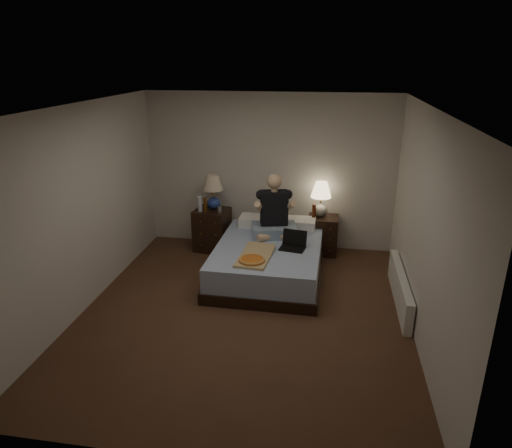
% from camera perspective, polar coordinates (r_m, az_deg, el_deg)
% --- Properties ---
extents(floor, '(4.00, 4.50, 0.00)m').
position_cam_1_polar(floor, '(5.79, -1.45, -11.00)').
color(floor, '#523623').
rests_on(floor, ground).
extents(ceiling, '(4.00, 4.50, 0.00)m').
position_cam_1_polar(ceiling, '(4.98, -1.71, 14.42)').
color(ceiling, white).
rests_on(ceiling, ground).
extents(wall_back, '(4.00, 0.00, 2.50)m').
position_cam_1_polar(wall_back, '(7.39, 1.68, 6.51)').
color(wall_back, silver).
rests_on(wall_back, ground).
extents(wall_front, '(4.00, 0.00, 2.50)m').
position_cam_1_polar(wall_front, '(3.28, -9.01, -12.37)').
color(wall_front, silver).
rests_on(wall_front, ground).
extents(wall_left, '(0.00, 4.50, 2.50)m').
position_cam_1_polar(wall_left, '(5.94, -20.88, 1.71)').
color(wall_left, silver).
rests_on(wall_left, ground).
extents(wall_right, '(0.00, 4.50, 2.50)m').
position_cam_1_polar(wall_right, '(5.28, 20.29, -0.47)').
color(wall_right, silver).
rests_on(wall_right, ground).
extents(bed, '(1.49, 1.97, 0.49)m').
position_cam_1_polar(bed, '(6.58, 1.57, -4.58)').
color(bed, '#6084C1').
rests_on(bed, floor).
extents(nightstand_left, '(0.58, 0.53, 0.68)m').
position_cam_1_polar(nightstand_left, '(7.48, -5.49, -0.69)').
color(nightstand_left, black).
rests_on(nightstand_left, floor).
extents(nightstand_right, '(0.48, 0.43, 0.61)m').
position_cam_1_polar(nightstand_right, '(7.40, 8.32, -1.36)').
color(nightstand_right, black).
rests_on(nightstand_right, floor).
extents(lamp_left, '(0.35, 0.35, 0.56)m').
position_cam_1_polar(lamp_left, '(7.33, -5.36, 4.00)').
color(lamp_left, '#294098').
rests_on(lamp_left, nightstand_left).
extents(lamp_right, '(0.38, 0.38, 0.56)m').
position_cam_1_polar(lamp_right, '(7.23, 8.10, 3.06)').
color(lamp_right, gray).
rests_on(lamp_right, nightstand_right).
extents(water_bottle, '(0.07, 0.07, 0.25)m').
position_cam_1_polar(water_bottle, '(7.26, -7.01, 2.50)').
color(water_bottle, silver).
rests_on(water_bottle, nightstand_left).
extents(soda_can, '(0.07, 0.07, 0.10)m').
position_cam_1_polar(soda_can, '(7.20, -4.59, 1.79)').
color(soda_can, '#ADADA8').
rests_on(soda_can, nightstand_left).
extents(beer_bottle_left, '(0.06, 0.06, 0.23)m').
position_cam_1_polar(beer_bottle_left, '(7.25, -6.35, 2.41)').
color(beer_bottle_left, '#4E2D0B').
rests_on(beer_bottle_left, nightstand_left).
extents(beer_bottle_right, '(0.06, 0.06, 0.23)m').
position_cam_1_polar(beer_bottle_right, '(7.17, 7.25, 1.57)').
color(beer_bottle_right, '#501F0B').
rests_on(beer_bottle_right, nightstand_right).
extents(person, '(0.75, 0.65, 0.93)m').
position_cam_1_polar(person, '(6.67, 2.31, 2.29)').
color(person, black).
rests_on(person, bed).
extents(laptop, '(0.38, 0.33, 0.24)m').
position_cam_1_polar(laptop, '(6.32, 4.59, -2.14)').
color(laptop, black).
rests_on(laptop, bed).
extents(pizza_box, '(0.47, 0.79, 0.08)m').
position_cam_1_polar(pizza_box, '(5.91, -0.52, -4.57)').
color(pizza_box, tan).
rests_on(pizza_box, bed).
extents(radiator, '(0.10, 1.60, 0.40)m').
position_cam_1_polar(radiator, '(6.20, 17.55, -7.66)').
color(radiator, silver).
rests_on(radiator, floor).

